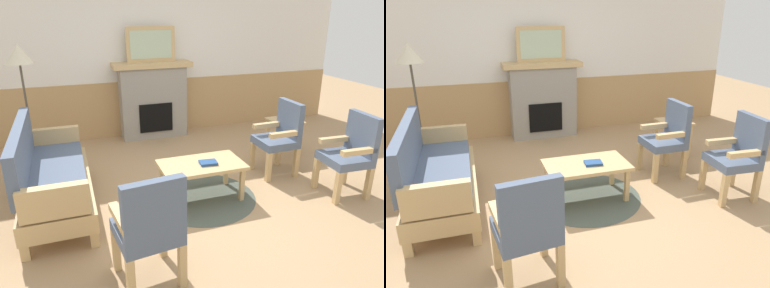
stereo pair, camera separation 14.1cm
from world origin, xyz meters
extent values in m
plane|color=tan|center=(0.00, 0.00, 0.00)|extent=(14.00, 14.00, 0.00)
cube|color=white|center=(0.00, 2.60, 1.35)|extent=(7.20, 0.12, 2.70)
cube|color=tan|center=(0.00, 2.53, 0.47)|extent=(7.20, 0.02, 0.95)
cube|color=gray|center=(0.00, 2.35, 0.60)|extent=(1.10, 0.36, 1.20)
cube|color=black|center=(0.00, 2.16, 0.38)|extent=(0.56, 0.02, 0.48)
cube|color=tan|center=(0.00, 2.35, 1.24)|extent=(1.30, 0.44, 0.08)
cube|color=tan|center=(0.00, 2.35, 1.56)|extent=(0.80, 0.03, 0.56)
cube|color=#B2C6A8|center=(0.00, 2.33, 1.56)|extent=(0.68, 0.01, 0.44)
cube|color=tan|center=(-1.28, -0.54, 0.08)|extent=(0.08, 0.08, 0.16)
cube|color=tan|center=(-1.28, 1.14, 0.08)|extent=(0.08, 0.08, 0.16)
cube|color=tan|center=(-1.88, -0.54, 0.08)|extent=(0.08, 0.08, 0.16)
cube|color=tan|center=(-1.88, 1.14, 0.08)|extent=(0.08, 0.08, 0.16)
cube|color=tan|center=(-1.58, 0.30, 0.26)|extent=(0.70, 1.80, 0.20)
cube|color=slate|center=(-1.58, 0.30, 0.42)|extent=(0.60, 1.70, 0.12)
cube|color=slate|center=(-1.88, 0.30, 0.73)|extent=(0.10, 1.70, 0.50)
cube|color=tan|center=(-1.58, -0.55, 0.53)|extent=(0.60, 0.10, 0.30)
cube|color=tan|center=(-1.58, 1.15, 0.53)|extent=(0.60, 0.10, 0.30)
cube|color=tan|center=(-0.43, -0.22, 0.20)|extent=(0.05, 0.05, 0.40)
cube|color=tan|center=(0.41, -0.22, 0.20)|extent=(0.05, 0.05, 0.40)
cube|color=tan|center=(-0.43, 0.22, 0.20)|extent=(0.05, 0.05, 0.40)
cube|color=tan|center=(0.41, 0.22, 0.20)|extent=(0.05, 0.05, 0.40)
cube|color=tan|center=(-0.01, 0.00, 0.42)|extent=(0.96, 0.56, 0.04)
cylinder|color=#4C564C|center=(-0.01, 0.00, 0.00)|extent=(1.29, 1.29, 0.01)
cube|color=navy|center=(0.06, -0.04, 0.46)|extent=(0.21, 0.16, 0.03)
cube|color=tan|center=(0.95, 0.11, 0.20)|extent=(0.06, 0.06, 0.40)
cube|color=tan|center=(0.94, 0.53, 0.20)|extent=(0.06, 0.06, 0.40)
cube|color=tan|center=(1.37, 0.11, 0.20)|extent=(0.06, 0.06, 0.40)
cube|color=tan|center=(1.36, 0.53, 0.20)|extent=(0.06, 0.06, 0.40)
cube|color=slate|center=(1.16, 0.32, 0.45)|extent=(0.49, 0.49, 0.10)
cube|color=slate|center=(1.36, 0.32, 0.74)|extent=(0.09, 0.48, 0.48)
cube|color=tan|center=(1.16, 0.11, 0.62)|extent=(0.44, 0.08, 0.06)
cube|color=tan|center=(1.15, 0.52, 0.62)|extent=(0.44, 0.08, 0.06)
cube|color=tan|center=(1.39, -0.66, 0.20)|extent=(0.06, 0.06, 0.40)
cube|color=tan|center=(1.41, -0.24, 0.20)|extent=(0.06, 0.06, 0.40)
cube|color=tan|center=(1.81, -0.68, 0.20)|extent=(0.06, 0.06, 0.40)
cube|color=tan|center=(1.83, -0.26, 0.20)|extent=(0.06, 0.06, 0.40)
cube|color=slate|center=(1.61, -0.46, 0.45)|extent=(0.51, 0.51, 0.10)
cube|color=slate|center=(1.81, -0.47, 0.74)|extent=(0.11, 0.48, 0.48)
cube|color=tan|center=(1.60, -0.66, 0.62)|extent=(0.44, 0.10, 0.06)
cube|color=tan|center=(1.62, -0.25, 0.62)|extent=(0.44, 0.10, 0.06)
cube|color=tan|center=(-1.13, -0.94, 0.20)|extent=(0.07, 0.07, 0.40)
cube|color=tan|center=(-0.71, -0.89, 0.20)|extent=(0.07, 0.07, 0.40)
cube|color=tan|center=(-1.08, -1.36, 0.20)|extent=(0.07, 0.07, 0.40)
cube|color=tan|center=(-0.67, -1.31, 0.20)|extent=(0.07, 0.07, 0.40)
cube|color=slate|center=(-0.90, -1.13, 0.45)|extent=(0.53, 0.53, 0.10)
cube|color=slate|center=(-0.88, -1.32, 0.74)|extent=(0.49, 0.13, 0.48)
cube|color=tan|center=(-1.10, -1.15, 0.62)|extent=(0.12, 0.45, 0.06)
cube|color=tan|center=(-0.70, -1.10, 0.62)|extent=(0.12, 0.45, 0.06)
cube|color=tan|center=(1.47, 1.04, 0.26)|extent=(0.04, 0.04, 0.52)
cube|color=tan|center=(1.83, 1.04, 0.26)|extent=(0.04, 0.04, 0.52)
cube|color=tan|center=(1.47, 0.68, 0.26)|extent=(0.04, 0.04, 0.52)
cube|color=tan|center=(1.83, 0.68, 0.26)|extent=(0.04, 0.04, 0.52)
cube|color=tan|center=(1.65, 0.86, 0.54)|extent=(0.44, 0.44, 0.03)
cylinder|color=#332D28|center=(-1.90, 1.69, 0.01)|extent=(0.24, 0.24, 0.03)
cylinder|color=#4C473D|center=(-1.90, 1.69, 0.73)|extent=(0.03, 0.03, 1.40)
cone|color=beige|center=(-1.90, 1.69, 1.55)|extent=(0.36, 0.36, 0.25)
camera|label=1|loc=(-1.37, -3.52, 2.09)|focal=33.61mm
camera|label=2|loc=(-1.23, -3.56, 2.09)|focal=33.61mm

